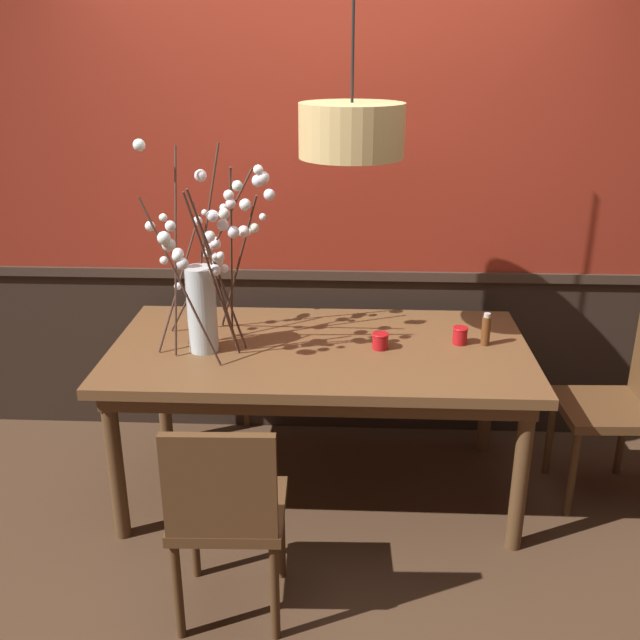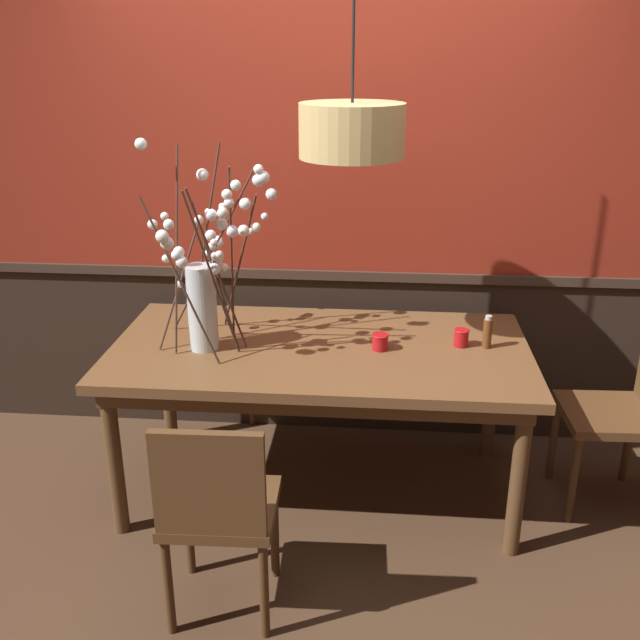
{
  "view_description": "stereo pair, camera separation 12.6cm",
  "coord_description": "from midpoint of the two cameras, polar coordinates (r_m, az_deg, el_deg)",
  "views": [
    {
      "loc": [
        0.14,
        -3.05,
        2.09
      ],
      "look_at": [
        0.0,
        0.0,
        0.9
      ],
      "focal_mm": 40.38,
      "sensor_mm": 36.0,
      "label": 1
    },
    {
      "loc": [
        0.27,
        -3.05,
        2.09
      ],
      "look_at": [
        0.0,
        0.0,
        0.9
      ],
      "focal_mm": 40.38,
      "sensor_mm": 36.0,
      "label": 2
    }
  ],
  "objects": [
    {
      "name": "dining_table",
      "position": [
        3.36,
        -1.07,
        -3.36
      ],
      "size": [
        1.93,
        1.0,
        0.77
      ],
      "color": "brown",
      "rests_on": "ground"
    },
    {
      "name": "ground_plane",
      "position": [
        3.7,
        -1.0,
        -13.15
      ],
      "size": [
        24.0,
        24.0,
        0.0
      ],
      "primitive_type": "plane",
      "color": "#4C3321"
    },
    {
      "name": "candle_holder_nearer_center",
      "position": [
        3.39,
        10.0,
        -1.21
      ],
      "size": [
        0.07,
        0.07,
        0.08
      ],
      "color": "red",
      "rests_on": "dining_table"
    },
    {
      "name": "chair_head_east_end",
      "position": [
        3.66,
        22.0,
        -5.76
      ],
      "size": [
        0.44,
        0.43,
        0.93
      ],
      "color": "brown",
      "rests_on": "ground"
    },
    {
      "name": "chair_near_side_left",
      "position": [
        2.74,
        -8.79,
        -14.63
      ],
      "size": [
        0.43,
        0.4,
        0.87
      ],
      "color": "brown",
      "rests_on": "ground"
    },
    {
      "name": "chair_far_side_right",
      "position": [
        4.29,
        3.61,
        -0.45
      ],
      "size": [
        0.43,
        0.45,
        0.93
      ],
      "color": "brown",
      "rests_on": "ground"
    },
    {
      "name": "condiment_bottle",
      "position": [
        3.38,
        11.98,
        -0.78
      ],
      "size": [
        0.04,
        0.04,
        0.16
      ],
      "color": "brown",
      "rests_on": "dining_table"
    },
    {
      "name": "back_wall",
      "position": [
        3.8,
        -0.49,
        9.86
      ],
      "size": [
        5.49,
        0.14,
        2.7
      ],
      "color": "#2D2119",
      "rests_on": "ground"
    },
    {
      "name": "candle_holder_nearer_edge",
      "position": [
        3.29,
        3.71,
        -1.66
      ],
      "size": [
        0.08,
        0.08,
        0.08
      ],
      "color": "red",
      "rests_on": "dining_table"
    },
    {
      "name": "vase_with_blossoms",
      "position": [
        3.22,
        -10.16,
        2.82
      ],
      "size": [
        0.58,
        0.64,
        0.94
      ],
      "color": "silver",
      "rests_on": "dining_table"
    },
    {
      "name": "chair_far_side_left",
      "position": [
        4.27,
        -4.21,
        -0.47
      ],
      "size": [
        0.43,
        0.46,
        0.93
      ],
      "color": "brown",
      "rests_on": "ground"
    },
    {
      "name": "pendant_lamp",
      "position": [
        3.1,
        1.32,
        14.77
      ],
      "size": [
        0.45,
        0.45,
        1.07
      ],
      "color": "tan"
    }
  ]
}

